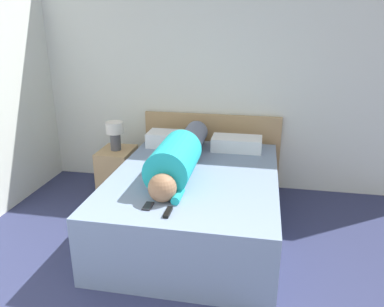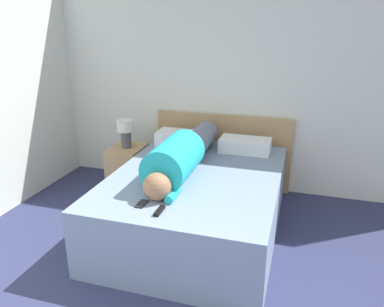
# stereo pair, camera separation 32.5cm
# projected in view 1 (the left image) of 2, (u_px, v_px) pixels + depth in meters

# --- Properties ---
(wall_back) EXTENTS (5.35, 0.06, 2.60)m
(wall_back) POSITION_uv_depth(u_px,v_px,m) (216.00, 79.00, 4.33)
(wall_back) COLOR silver
(wall_back) RESTS_ON ground_plane
(bed) EXTENTS (1.51, 2.02, 0.60)m
(bed) POSITION_uv_depth(u_px,v_px,m) (195.00, 202.00, 3.58)
(bed) COLOR #7589A8
(bed) RESTS_ON ground_plane
(headboard) EXTENTS (1.63, 0.04, 0.89)m
(headboard) POSITION_uv_depth(u_px,v_px,m) (211.00, 150.00, 4.56)
(headboard) COLOR tan
(headboard) RESTS_ON ground_plane
(nightstand) EXTENTS (0.37, 0.46, 0.55)m
(nightstand) POSITION_uv_depth(u_px,v_px,m) (118.00, 172.00, 4.34)
(nightstand) COLOR tan
(nightstand) RESTS_ON ground_plane
(table_lamp) EXTENTS (0.19, 0.19, 0.33)m
(table_lamp) POSITION_uv_depth(u_px,v_px,m) (115.00, 133.00, 4.18)
(table_lamp) COLOR #4C4C51
(table_lamp) RESTS_ON nightstand
(person_lying) EXTENTS (0.38, 1.67, 0.38)m
(person_lying) POSITION_uv_depth(u_px,v_px,m) (180.00, 156.00, 3.46)
(person_lying) COLOR #936B4C
(person_lying) RESTS_ON bed
(pillow_near_headboard) EXTENTS (0.57, 0.29, 0.16)m
(pillow_near_headboard) POSITION_uv_depth(u_px,v_px,m) (173.00, 139.00, 4.21)
(pillow_near_headboard) COLOR white
(pillow_near_headboard) RESTS_ON bed
(pillow_second) EXTENTS (0.54, 0.29, 0.15)m
(pillow_second) POSITION_uv_depth(u_px,v_px,m) (237.00, 144.00, 4.09)
(pillow_second) COLOR white
(pillow_second) RESTS_ON bed
(tv_remote) EXTENTS (0.04, 0.15, 0.02)m
(tv_remote) POSITION_uv_depth(u_px,v_px,m) (168.00, 212.00, 2.75)
(tv_remote) COLOR black
(tv_remote) RESTS_ON bed
(cell_phone) EXTENTS (0.06, 0.13, 0.01)m
(cell_phone) POSITION_uv_depth(u_px,v_px,m) (148.00, 206.00, 2.85)
(cell_phone) COLOR black
(cell_phone) RESTS_ON bed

